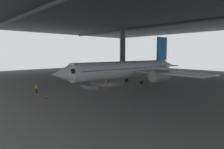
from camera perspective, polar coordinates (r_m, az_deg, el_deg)
ground_plane at (r=44.10m, az=-0.64°, el=-2.99°), size 110.00×110.00×0.00m
hangar_structure at (r=54.77m, az=10.54°, el=16.66°), size 121.00×99.00×17.76m
airplane_main at (r=44.91m, az=4.50°, el=1.50°), size 34.00×35.21×11.08m
boarding_stairs at (r=39.62m, az=-6.40°, el=-3.00°), size 4.19×1.71×4.58m
crew_worker_near_nose at (r=37.33m, az=-20.69°, el=-3.65°), size 0.40×0.44×1.57m
crew_worker_by_stairs at (r=40.11m, az=-1.66°, el=-2.44°), size 0.44×0.40×1.76m
traffic_cone_orange at (r=32.63m, az=-18.06°, el=-5.99°), size 0.36×0.36×0.60m
baggage_tug at (r=57.73m, az=7.36°, el=-0.37°), size 1.77×2.44×0.90m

